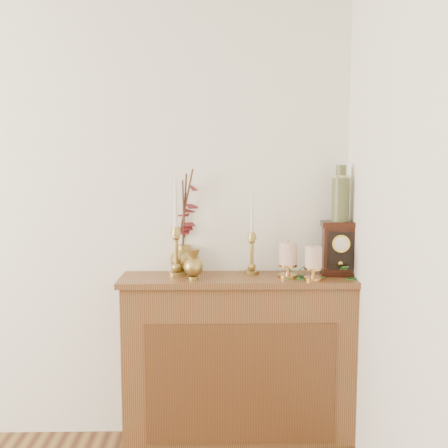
{
  "coord_description": "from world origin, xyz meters",
  "views": [
    {
      "loc": [
        1.27,
        -0.59,
        1.51
      ],
      "look_at": [
        1.32,
        2.05,
        1.21
      ],
      "focal_mm": 42.0,
      "sensor_mm": 36.0,
      "label": 1
    }
  ],
  "objects_px": {
    "candlestick_center": "(252,246)",
    "candlestick_left": "(176,243)",
    "bud_vase": "(193,265)",
    "mantel_clock": "(339,249)",
    "ginger_jar": "(187,225)",
    "ceramic_vase": "(340,196)"
  },
  "relations": [
    {
      "from": "candlestick_center",
      "to": "bud_vase",
      "type": "bearing_deg",
      "value": -155.92
    },
    {
      "from": "mantel_clock",
      "to": "ginger_jar",
      "type": "bearing_deg",
      "value": 177.1
    },
    {
      "from": "ginger_jar",
      "to": "candlestick_center",
      "type": "bearing_deg",
      "value": -13.46
    },
    {
      "from": "bud_vase",
      "to": "candlestick_center",
      "type": "bearing_deg",
      "value": 24.08
    },
    {
      "from": "candlestick_left",
      "to": "candlestick_center",
      "type": "relative_size",
      "value": 1.15
    },
    {
      "from": "bud_vase",
      "to": "ceramic_vase",
      "type": "distance_m",
      "value": 0.85
    },
    {
      "from": "candlestick_center",
      "to": "candlestick_left",
      "type": "bearing_deg",
      "value": -174.16
    },
    {
      "from": "candlestick_center",
      "to": "bud_vase",
      "type": "xyz_separation_m",
      "value": [
        -0.31,
        -0.14,
        -0.07
      ]
    },
    {
      "from": "bud_vase",
      "to": "mantel_clock",
      "type": "height_order",
      "value": "mantel_clock"
    },
    {
      "from": "candlestick_center",
      "to": "mantel_clock",
      "type": "relative_size",
      "value": 1.63
    },
    {
      "from": "candlestick_center",
      "to": "ginger_jar",
      "type": "relative_size",
      "value": 0.83
    },
    {
      "from": "candlestick_center",
      "to": "ginger_jar",
      "type": "xyz_separation_m",
      "value": [
        -0.35,
        0.08,
        0.1
      ]
    },
    {
      "from": "candlestick_left",
      "to": "ginger_jar",
      "type": "xyz_separation_m",
      "value": [
        0.05,
        0.12,
        0.08
      ]
    },
    {
      "from": "bud_vase",
      "to": "mantel_clock",
      "type": "distance_m",
      "value": 0.78
    },
    {
      "from": "bud_vase",
      "to": "mantel_clock",
      "type": "bearing_deg",
      "value": 7.88
    },
    {
      "from": "candlestick_left",
      "to": "ceramic_vase",
      "type": "height_order",
      "value": "ceramic_vase"
    },
    {
      "from": "ginger_jar",
      "to": "mantel_clock",
      "type": "relative_size",
      "value": 1.97
    },
    {
      "from": "candlestick_center",
      "to": "mantel_clock",
      "type": "xyz_separation_m",
      "value": [
        0.46,
        -0.03,
        -0.01
      ]
    },
    {
      "from": "ginger_jar",
      "to": "ceramic_vase",
      "type": "height_order",
      "value": "ceramic_vase"
    },
    {
      "from": "ginger_jar",
      "to": "bud_vase",
      "type": "bearing_deg",
      "value": -79.04
    },
    {
      "from": "candlestick_center",
      "to": "ceramic_vase",
      "type": "distance_m",
      "value": 0.53
    },
    {
      "from": "candlestick_left",
      "to": "ceramic_vase",
      "type": "relative_size",
      "value": 1.82
    }
  ]
}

